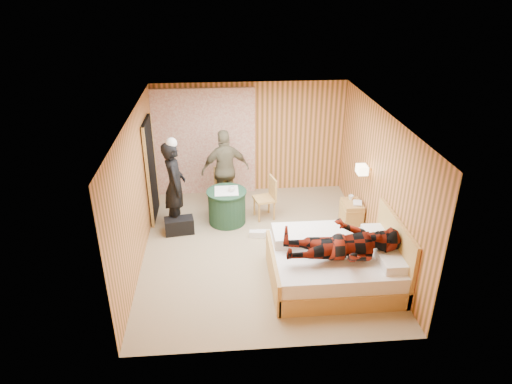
{
  "coord_description": "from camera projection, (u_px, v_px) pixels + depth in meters",
  "views": [
    {
      "loc": [
        -0.67,
        -7.08,
        4.59
      ],
      "look_at": [
        -0.06,
        0.18,
        1.05
      ],
      "focal_mm": 32.0,
      "sensor_mm": 36.0,
      "label": 1
    }
  ],
  "objects": [
    {
      "name": "round_table",
      "position": [
        227.0,
        206.0,
        9.11
      ],
      "size": [
        0.79,
        0.79,
        0.7
      ],
      "color": "#1F432B",
      "rests_on": "floor"
    },
    {
      "name": "wall_left",
      "position": [
        137.0,
        190.0,
        7.7
      ],
      "size": [
        0.02,
        5.0,
        2.5
      ],
      "primitive_type": "cube",
      "color": "#EA8F59",
      "rests_on": "floor"
    },
    {
      "name": "nightstand",
      "position": [
        351.0,
        213.0,
        9.04
      ],
      "size": [
        0.38,
        0.52,
        0.5
      ],
      "color": "#E9C05F",
      "rests_on": "floor"
    },
    {
      "name": "curtain",
      "position": [
        205.0,
        143.0,
        9.98
      ],
      "size": [
        2.2,
        0.08,
        2.4
      ],
      "primitive_type": "cube",
      "color": "silver",
      "rests_on": "floor"
    },
    {
      "name": "man_at_table",
      "position": [
        225.0,
        170.0,
        9.48
      ],
      "size": [
        1.07,
        0.61,
        1.72
      ],
      "primitive_type": "imported",
      "rotation": [
        0.0,
        0.0,
        3.34
      ],
      "color": "brown",
      "rests_on": "floor"
    },
    {
      "name": "wall_lamp",
      "position": [
        362.0,
        170.0,
        8.38
      ],
      "size": [
        0.26,
        0.24,
        0.16
      ],
      "color": "gold",
      "rests_on": "wall_right"
    },
    {
      "name": "chair_far",
      "position": [
        225.0,
        185.0,
        9.59
      ],
      "size": [
        0.5,
        0.5,
        0.93
      ],
      "rotation": [
        0.0,
        0.0,
        0.21
      ],
      "color": "#E9C05F",
      "rests_on": "floor"
    },
    {
      "name": "book_upper",
      "position": [
        353.0,
        202.0,
        8.88
      ],
      "size": [
        0.22,
        0.26,
        0.02
      ],
      "primitive_type": "imported",
      "rotation": [
        0.0,
        0.0,
        -0.27
      ],
      "color": "white",
      "rests_on": "nightstand"
    },
    {
      "name": "ceiling",
      "position": [
        261.0,
        116.0,
        7.31
      ],
      "size": [
        4.2,
        5.0,
        0.01
      ],
      "primitive_type": "cube",
      "color": "white",
      "rests_on": "wall_back"
    },
    {
      "name": "wall_right",
      "position": [
        379.0,
        182.0,
        8.01
      ],
      "size": [
        0.02,
        5.0,
        2.5
      ],
      "primitive_type": "cube",
      "color": "#EA8F59",
      "rests_on": "floor"
    },
    {
      "name": "man_on_bed",
      "position": [
        344.0,
        237.0,
        6.87
      ],
      "size": [
        0.86,
        0.67,
        1.77
      ],
      "primitive_type": "imported",
      "rotation": [
        0.0,
        1.57,
        0.0
      ],
      "color": "#671609",
      "rests_on": "bed"
    },
    {
      "name": "chair_near",
      "position": [
        268.0,
        195.0,
        9.23
      ],
      "size": [
        0.48,
        0.48,
        0.88
      ],
      "rotation": [
        0.0,
        0.0,
        -1.34
      ],
      "color": "#E9C05F",
      "rests_on": "floor"
    },
    {
      "name": "cup_nightstand",
      "position": [
        351.0,
        197.0,
        9.03
      ],
      "size": [
        0.13,
        0.13,
        0.09
      ],
      "primitive_type": "imported",
      "rotation": [
        0.0,
        0.0,
        -0.43
      ],
      "color": "white",
      "rests_on": "nightstand"
    },
    {
      "name": "sneaker_left",
      "position": [
        257.0,
        234.0,
        8.7
      ],
      "size": [
        0.3,
        0.15,
        0.13
      ],
      "primitive_type": "cube",
      "rotation": [
        0.0,
        0.0,
        -0.13
      ],
      "color": "white",
      "rests_on": "floor"
    },
    {
      "name": "doorway",
      "position": [
        151.0,
        170.0,
        9.06
      ],
      "size": [
        0.06,
        0.9,
        2.05
      ],
      "primitive_type": "cube",
      "color": "black",
      "rests_on": "floor"
    },
    {
      "name": "bed",
      "position": [
        335.0,
        264.0,
        7.37
      ],
      "size": [
        2.03,
        1.6,
        1.1
      ],
      "color": "#E9C05F",
      "rests_on": "floor"
    },
    {
      "name": "book_lower",
      "position": [
        353.0,
        203.0,
        8.88
      ],
      "size": [
        0.21,
        0.26,
        0.02
      ],
      "primitive_type": "imported",
      "rotation": [
        0.0,
        0.0,
        -0.23
      ],
      "color": "white",
      "rests_on": "nightstand"
    },
    {
      "name": "cup_table",
      "position": [
        232.0,
        189.0,
        8.89
      ],
      "size": [
        0.15,
        0.15,
        0.1
      ],
      "primitive_type": "imported",
      "rotation": [
        0.0,
        0.0,
        0.31
      ],
      "color": "white",
      "rests_on": "round_table"
    },
    {
      "name": "wall_back",
      "position": [
        250.0,
        138.0,
        10.1
      ],
      "size": [
        4.2,
        0.02,
        2.5
      ],
      "primitive_type": "cube",
      "color": "#EA8F59",
      "rests_on": "floor"
    },
    {
      "name": "woman_standing",
      "position": [
        175.0,
        186.0,
        8.73
      ],
      "size": [
        0.49,
        0.69,
        1.77
      ],
      "primitive_type": "imported",
      "rotation": [
        0.0,
        0.0,
        1.69
      ],
      "color": "black",
      "rests_on": "floor"
    },
    {
      "name": "sneaker_right",
      "position": [
        263.0,
        233.0,
        8.74
      ],
      "size": [
        0.27,
        0.13,
        0.12
      ],
      "primitive_type": "cube",
      "rotation": [
        0.0,
        0.0,
        -0.1
      ],
      "color": "white",
      "rests_on": "floor"
    },
    {
      "name": "duffel_bag",
      "position": [
        179.0,
        226.0,
        8.81
      ],
      "size": [
        0.59,
        0.37,
        0.31
      ],
      "primitive_type": "cube",
      "rotation": [
        0.0,
        0.0,
        0.15
      ],
      "color": "black",
      "rests_on": "floor"
    },
    {
      "name": "floor",
      "position": [
        260.0,
        247.0,
        8.4
      ],
      "size": [
        4.2,
        5.0,
        0.01
      ],
      "primitive_type": "cube",
      "color": "tan",
      "rests_on": "ground"
    }
  ]
}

